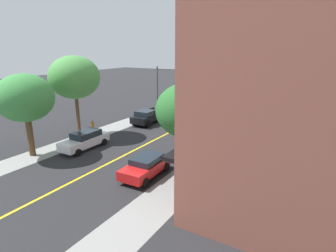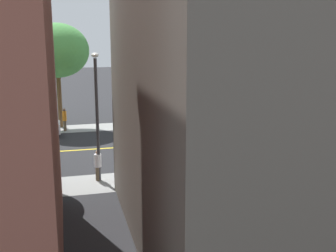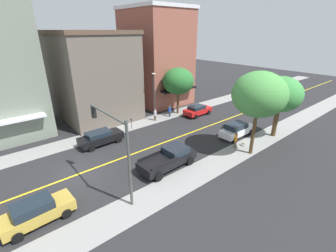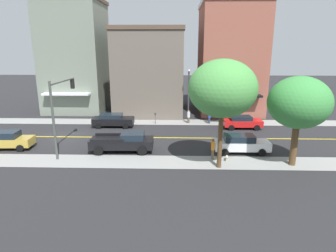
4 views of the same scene
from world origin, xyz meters
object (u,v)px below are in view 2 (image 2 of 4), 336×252
Objects in this scene: street_tree_left_far at (57,51)px; fire_hydrant at (275,158)px; street_lamp at (97,103)px; small_dog at (50,127)px; black_pickup_truck at (166,119)px; white_sedan_right_curb at (27,127)px; pedestrian_blue_shirt at (47,167)px; pedestrian_orange_shirt at (65,119)px; pedestrian_white_shirt at (98,165)px; parking_meter at (172,156)px; black_sedan_left_curb at (243,144)px; gold_sedan_right_curb at (293,114)px; traffic_light_mast at (229,72)px.

fire_hydrant is at bearing -138.38° from street_tree_left_far.
street_lamp is 13.08m from small_dog.
small_dog is (1.97, 8.81, -0.58)m from black_pickup_truck.
street_tree_left_far is 1.71× the size of white_sedan_right_curb.
street_tree_left_far is 14.47m from pedestrian_blue_shirt.
pedestrian_blue_shirt is at bearing -90.90° from pedestrian_orange_shirt.
white_sedan_right_curb is 11.07m from pedestrian_white_shirt.
white_sedan_right_curb is (9.80, 8.24, -0.05)m from parking_meter.
street_tree_left_far is 1.74× the size of black_sedan_left_curb.
street_tree_left_far is 15.30m from parking_meter.
gold_sedan_right_curb reaches higher than parking_meter.
pedestrian_orange_shirt is 1.12× the size of pedestrian_white_shirt.
pedestrian_orange_shirt is at bearing -169.62° from street_tree_left_far.
fire_hydrant is 6.06m from parking_meter.
fire_hydrant is 0.45× the size of pedestrian_blue_shirt.
small_dog is (12.25, 2.70, -3.70)m from street_lamp.
black_pickup_truck is at bearing 7.67° from pedestrian_white_shirt.
pedestrian_blue_shirt is at bearing 92.92° from parking_meter.
black_pickup_truck is (0.38, 10.74, 0.04)m from gold_sedan_right_curb.
fire_hydrant is at bearing 52.02° from gold_sedan_right_curb.
black_pickup_truck is at bearing -72.73° from black_sedan_left_curb.
street_tree_left_far reaches higher than pedestrian_blue_shirt.
black_sedan_left_curb is (-11.60, -10.71, -5.27)m from street_tree_left_far.
small_dog is (0.27, 1.13, -0.66)m from pedestrian_orange_shirt.
black_pickup_truck reaches higher than white_sedan_right_curb.
small_dog is at bearing 149.21° from street_tree_left_far.
pedestrian_white_shirt is at bearing -46.92° from traffic_light_mast.
pedestrian_white_shirt is (-10.24, -4.20, -0.00)m from white_sedan_right_curb.
street_tree_left_far is 6.11× the size of parking_meter.
pedestrian_orange_shirt is at bearing 44.65° from fire_hydrant.
street_lamp is 4.06m from pedestrian_blue_shirt.
small_dog is at bearing -9.63° from gold_sedan_right_curb.
parking_meter is 12.80m from white_sedan_right_curb.
street_lamp is 1.16× the size of black_pickup_truck.
pedestrian_blue_shirt is 1.02× the size of pedestrian_white_shirt.
parking_meter reaches higher than small_dog.
pedestrian_orange_shirt is 1.33m from small_dog.
gold_sedan_right_curb is 11.22m from black_sedan_left_curb.
parking_meter is 4.06m from pedestrian_white_shirt.
pedestrian_blue_shirt is 2.51m from pedestrian_white_shirt.
fire_hydrant is 0.11× the size of traffic_light_mast.
black_pickup_truck is 7.87m from pedestrian_orange_shirt.
pedestrian_orange_shirt is (9.95, 10.41, 0.15)m from black_sedan_left_curb.
gold_sedan_right_curb reaches higher than white_sedan_right_curb.
black_sedan_left_curb is at bearing -137.28° from street_tree_left_far.
traffic_light_mast is 13.41m from pedestrian_orange_shirt.
black_sedan_left_curb is 15.47m from white_sedan_right_curb.
pedestrian_orange_shirt is 12.02m from pedestrian_white_shirt.
black_pickup_truck is at bearing -106.64° from pedestrian_blue_shirt.
white_sedan_right_curb is at bearing 144.66° from street_tree_left_far.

